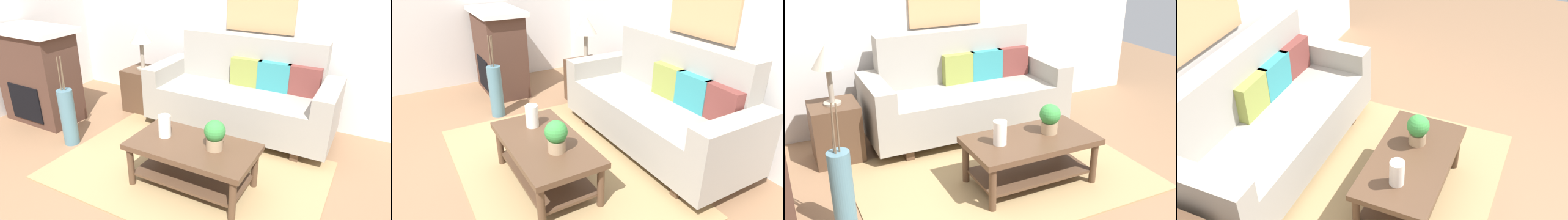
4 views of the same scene
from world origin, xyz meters
TOP-DOWN VIEW (x-y plane):
  - ground_plane at (0.00, 0.00)m, footprint 9.45×9.45m
  - wall_back at (0.00, 2.11)m, footprint 5.45×0.10m
  - area_rug at (0.00, 0.50)m, footprint 2.54×1.67m
  - couch at (0.11, 1.57)m, footprint 2.11×0.84m
  - throw_pillow_olive at (0.11, 1.70)m, footprint 0.36×0.13m
  - throw_pillow_teal at (0.44, 1.70)m, footprint 0.36×0.12m
  - throw_pillow_maroon at (0.76, 1.70)m, footprint 0.37×0.14m
  - coffee_table at (0.16, 0.32)m, footprint 1.10×0.60m
  - tabletop_vase at (-0.13, 0.33)m, footprint 0.11×0.11m
  - potted_plant_tabletop at (0.36, 0.34)m, footprint 0.18×0.18m
  - side_table at (-1.25, 1.52)m, footprint 0.44×0.44m
  - table_lamp at (-1.25, 1.52)m, footprint 0.28×0.28m
  - floor_vase at (-1.39, 0.35)m, footprint 0.16×0.16m
  - floor_vase_branch_a at (-1.37, 0.35)m, footprint 0.02×0.02m
  - floor_vase_branch_b at (-1.40, 0.37)m, footprint 0.04×0.02m
  - floor_vase_branch_c at (-1.40, 0.34)m, footprint 0.02×0.01m

SIDE VIEW (x-z plane):
  - ground_plane at x=0.00m, z-range 0.00..0.00m
  - area_rug at x=0.00m, z-range 0.00..0.01m
  - side_table at x=-1.25m, z-range 0.00..0.56m
  - floor_vase at x=-1.39m, z-range 0.00..0.63m
  - coffee_table at x=0.16m, z-range 0.10..0.53m
  - couch at x=0.11m, z-range -0.11..0.97m
  - tabletop_vase at x=-0.13m, z-range 0.43..0.63m
  - potted_plant_tabletop at x=0.36m, z-range 0.44..0.70m
  - throw_pillow_olive at x=0.11m, z-range 0.52..0.84m
  - throw_pillow_teal at x=0.44m, z-range 0.52..0.84m
  - throw_pillow_maroon at x=0.76m, z-range 0.52..0.84m
  - floor_vase_branch_a at x=-1.37m, z-range 0.63..0.99m
  - floor_vase_branch_b at x=-1.40m, z-range 0.63..0.99m
  - floor_vase_branch_c at x=-1.40m, z-range 0.63..0.99m
  - table_lamp at x=-1.25m, z-range 0.71..1.28m
  - wall_back at x=0.00m, z-range 0.00..2.70m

